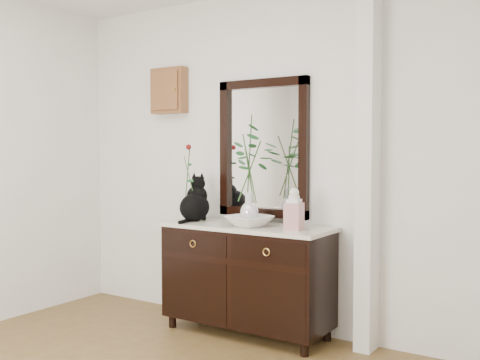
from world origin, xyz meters
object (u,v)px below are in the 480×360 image
Objects in this scene: cat at (195,198)px; ginger_jar at (294,208)px; sideboard at (247,273)px; lotus_bowl at (249,221)px.

cat is 0.93m from ginger_jar.
cat is at bearing 177.88° from ginger_jar.
lotus_bowl is (0.06, -0.07, 0.42)m from sideboard.
ginger_jar is (0.44, -0.06, 0.53)m from sideboard.
sideboard is 0.69m from ginger_jar.
cat is 0.57m from lotus_bowl.
ginger_jar is at bearing -7.93° from sideboard.
cat is at bearing 175.68° from lotus_bowl.
lotus_bowl is 0.39m from ginger_jar.
cat reaches higher than sideboard.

